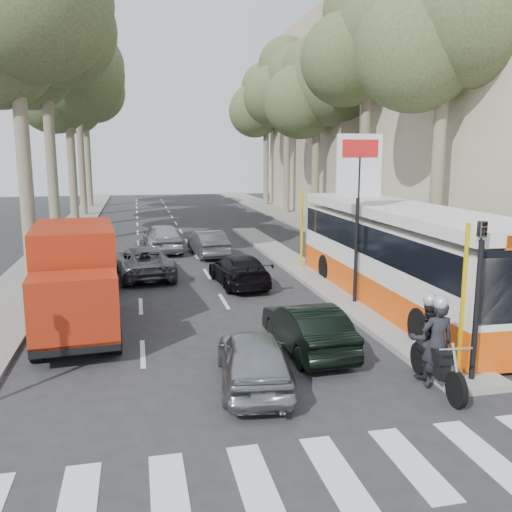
{
  "coord_description": "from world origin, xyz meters",
  "views": [
    {
      "loc": [
        -3.71,
        -11.29,
        4.91
      ],
      "look_at": [
        0.16,
        6.19,
        1.6
      ],
      "focal_mm": 38.0,
      "sensor_mm": 36.0,
      "label": 1
    }
  ],
  "objects_px": {
    "dark_hatchback": "(307,328)",
    "red_truck": "(75,278)",
    "silver_hatchback": "(253,358)",
    "motorcycle": "(432,343)",
    "city_bus": "(399,252)"
  },
  "relations": [
    {
      "from": "dark_hatchback",
      "to": "red_truck",
      "type": "bearing_deg",
      "value": -29.21
    },
    {
      "from": "silver_hatchback",
      "to": "city_bus",
      "type": "xyz_separation_m",
      "value": [
        6.17,
        5.47,
        1.14
      ]
    },
    {
      "from": "silver_hatchback",
      "to": "motorcycle",
      "type": "height_order",
      "value": "motorcycle"
    },
    {
      "from": "dark_hatchback",
      "to": "red_truck",
      "type": "distance_m",
      "value": 6.58
    },
    {
      "from": "city_bus",
      "to": "motorcycle",
      "type": "relative_size",
      "value": 5.23
    },
    {
      "from": "dark_hatchback",
      "to": "city_bus",
      "type": "distance_m",
      "value": 5.87
    },
    {
      "from": "dark_hatchback",
      "to": "red_truck",
      "type": "height_order",
      "value": "red_truck"
    },
    {
      "from": "silver_hatchback",
      "to": "red_truck",
      "type": "xyz_separation_m",
      "value": [
        -4.08,
        4.61,
        0.95
      ]
    },
    {
      "from": "silver_hatchback",
      "to": "motorcycle",
      "type": "relative_size",
      "value": 1.5
    },
    {
      "from": "motorcycle",
      "to": "silver_hatchback",
      "type": "bearing_deg",
      "value": 172.88
    },
    {
      "from": "red_truck",
      "to": "motorcycle",
      "type": "height_order",
      "value": "red_truck"
    },
    {
      "from": "dark_hatchback",
      "to": "city_bus",
      "type": "relative_size",
      "value": 0.3
    },
    {
      "from": "city_bus",
      "to": "motorcycle",
      "type": "height_order",
      "value": "city_bus"
    },
    {
      "from": "dark_hatchback",
      "to": "motorcycle",
      "type": "distance_m",
      "value": 3.25
    },
    {
      "from": "dark_hatchback",
      "to": "motorcycle",
      "type": "relative_size",
      "value": 1.56
    }
  ]
}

